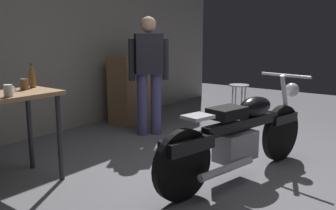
{
  "coord_description": "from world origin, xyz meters",
  "views": [
    {
      "loc": [
        -3.1,
        -1.68,
        1.42
      ],
      "look_at": [
        0.02,
        0.7,
        0.65
      ],
      "focal_mm": 38.22,
      "sensor_mm": 36.0,
      "label": 1
    }
  ],
  "objects_px": {
    "person_standing": "(149,71)",
    "wooden_dresser": "(134,89)",
    "shop_stool": "(239,93)",
    "mug_white_ceramic": "(8,91)",
    "mug_brown_stoneware": "(24,84)",
    "motorcycle": "(241,134)",
    "bottle": "(32,78)"
  },
  "relations": [
    {
      "from": "mug_brown_stoneware",
      "to": "mug_white_ceramic",
      "type": "relative_size",
      "value": 1.02
    },
    {
      "from": "person_standing",
      "to": "wooden_dresser",
      "type": "bearing_deg",
      "value": -83.18
    },
    {
      "from": "wooden_dresser",
      "to": "mug_white_ceramic",
      "type": "height_order",
      "value": "wooden_dresser"
    },
    {
      "from": "motorcycle",
      "to": "mug_brown_stoneware",
      "type": "xyz_separation_m",
      "value": [
        -1.29,
        1.67,
        0.5
      ]
    },
    {
      "from": "shop_stool",
      "to": "mug_white_ceramic",
      "type": "bearing_deg",
      "value": 173.97
    },
    {
      "from": "person_standing",
      "to": "bottle",
      "type": "bearing_deg",
      "value": 40.11
    },
    {
      "from": "motorcycle",
      "to": "wooden_dresser",
      "type": "relative_size",
      "value": 1.97
    },
    {
      "from": "motorcycle",
      "to": "bottle",
      "type": "relative_size",
      "value": 8.97
    },
    {
      "from": "person_standing",
      "to": "mug_brown_stoneware",
      "type": "distance_m",
      "value": 1.96
    },
    {
      "from": "shop_stool",
      "to": "mug_white_ceramic",
      "type": "distance_m",
      "value": 3.67
    },
    {
      "from": "mug_brown_stoneware",
      "to": "bottle",
      "type": "distance_m",
      "value": 0.15
    },
    {
      "from": "mug_white_ceramic",
      "to": "shop_stool",
      "type": "bearing_deg",
      "value": -6.03
    },
    {
      "from": "motorcycle",
      "to": "mug_brown_stoneware",
      "type": "relative_size",
      "value": 19.51
    },
    {
      "from": "motorcycle",
      "to": "shop_stool",
      "type": "bearing_deg",
      "value": 38.04
    },
    {
      "from": "person_standing",
      "to": "shop_stool",
      "type": "relative_size",
      "value": 2.61
    },
    {
      "from": "bottle",
      "to": "shop_stool",
      "type": "bearing_deg",
      "value": -12.7
    },
    {
      "from": "person_standing",
      "to": "wooden_dresser",
      "type": "distance_m",
      "value": 0.92
    },
    {
      "from": "shop_stool",
      "to": "mug_white_ceramic",
      "type": "height_order",
      "value": "mug_white_ceramic"
    },
    {
      "from": "motorcycle",
      "to": "shop_stool",
      "type": "distance_m",
      "value": 2.26
    },
    {
      "from": "mug_white_ceramic",
      "to": "mug_brown_stoneware",
      "type": "bearing_deg",
      "value": 40.69
    },
    {
      "from": "mug_brown_stoneware",
      "to": "bottle",
      "type": "height_order",
      "value": "bottle"
    },
    {
      "from": "mug_brown_stoneware",
      "to": "bottle",
      "type": "bearing_deg",
      "value": 27.92
    },
    {
      "from": "shop_stool",
      "to": "mug_brown_stoneware",
      "type": "bearing_deg",
      "value": 168.94
    },
    {
      "from": "wooden_dresser",
      "to": "mug_brown_stoneware",
      "type": "height_order",
      "value": "wooden_dresser"
    },
    {
      "from": "wooden_dresser",
      "to": "mug_white_ceramic",
      "type": "bearing_deg",
      "value": -158.61
    },
    {
      "from": "person_standing",
      "to": "shop_stool",
      "type": "bearing_deg",
      "value": -169.08
    },
    {
      "from": "mug_white_ceramic",
      "to": "bottle",
      "type": "xyz_separation_m",
      "value": [
        0.44,
        0.33,
        0.04
      ]
    },
    {
      "from": "motorcycle",
      "to": "shop_stool",
      "type": "xyz_separation_m",
      "value": [
        2.02,
        1.02,
        0.05
      ]
    },
    {
      "from": "motorcycle",
      "to": "bottle",
      "type": "distance_m",
      "value": 2.16
    },
    {
      "from": "shop_stool",
      "to": "mug_brown_stoneware",
      "type": "relative_size",
      "value": 5.78
    },
    {
      "from": "motorcycle",
      "to": "wooden_dresser",
      "type": "height_order",
      "value": "wooden_dresser"
    },
    {
      "from": "mug_white_ceramic",
      "to": "bottle",
      "type": "relative_size",
      "value": 0.45
    }
  ]
}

